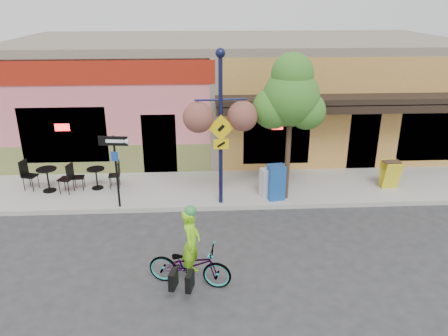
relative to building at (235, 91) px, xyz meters
name	(u,v)px	position (x,y,z in m)	size (l,w,h in m)	color
ground	(254,217)	(0.00, -7.50, -2.25)	(90.00, 90.00, 0.00)	#2D2D30
sidewalk	(247,188)	(0.00, -5.50, -2.17)	(24.00, 3.00, 0.15)	#9E9B93
curb	(252,207)	(0.00, -6.95, -2.17)	(24.00, 0.12, 0.15)	#A8A59E
building	(235,91)	(0.00, 0.00, 0.00)	(18.20, 8.20, 4.50)	#D86A75
bicycle	(190,265)	(-1.83, -10.61, -1.75)	(0.66, 1.90, 1.00)	maroon
cyclist_rider	(192,253)	(-1.78, -10.61, -1.44)	(0.59, 0.39, 1.62)	#84DE17
lamp_post	(221,130)	(-0.94, -6.72, 0.23)	(1.49, 0.60, 4.67)	#13173E
one_way_sign	(117,172)	(-4.03, -6.84, -0.98)	(0.86, 0.19, 2.25)	black
cafe_set_left	(48,177)	(-6.52, -5.57, -1.59)	(1.71, 0.85, 1.02)	black
cafe_set_right	(96,175)	(-4.99, -5.44, -1.64)	(1.54, 0.77, 0.92)	black
newspaper_box_blue	(276,182)	(0.79, -6.54, -1.54)	(0.50, 0.44, 1.11)	#1A4C9E
newspaper_box_grey	(268,183)	(0.57, -6.34, -1.64)	(0.43, 0.39, 0.92)	silver
street_tree	(289,128)	(1.13, -6.50, 0.18)	(1.78, 1.78, 4.57)	#3D7A26
sandwich_board	(393,176)	(4.73, -6.07, -1.63)	(0.56, 0.41, 0.94)	gold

